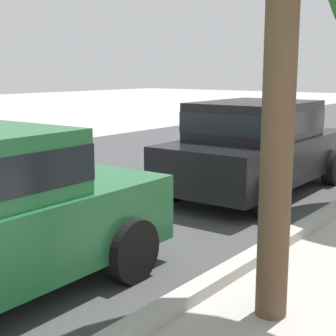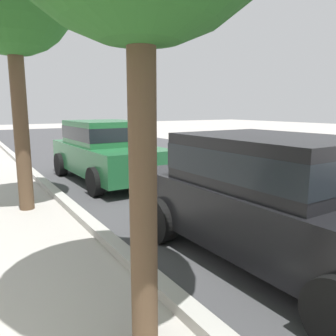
# 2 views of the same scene
# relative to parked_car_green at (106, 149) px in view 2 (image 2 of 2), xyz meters

# --- Properties ---
(curb_stone) EXTENTS (60.00, 0.20, 0.12)m
(curb_stone) POSITION_rel_parked_car_green_xyz_m (5.69, -1.54, -0.78)
(curb_stone) COLOR #B2AFA8
(curb_stone) RESTS_ON ground
(parked_car_green) EXTENTS (4.14, 2.00, 1.56)m
(parked_car_green) POSITION_rel_parked_car_green_xyz_m (0.00, 0.00, 0.00)
(parked_car_green) COLOR #236638
(parked_car_green) RESTS_ON ground
(parked_car_black) EXTENTS (4.14, 2.00, 1.56)m
(parked_car_black) POSITION_rel_parked_car_green_xyz_m (5.54, 0.00, 0.00)
(parked_car_black) COLOR black
(parked_car_black) RESTS_ON ground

